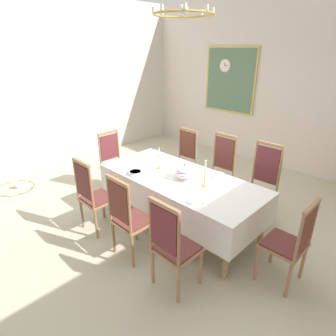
{
  "coord_description": "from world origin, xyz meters",
  "views": [
    {
      "loc": [
        2.37,
        -2.85,
        2.44
      ],
      "look_at": [
        -0.17,
        -0.28,
        0.89
      ],
      "focal_mm": 30.11,
      "sensor_mm": 36.0,
      "label": 1
    }
  ],
  "objects": [
    {
      "name": "mounted_clock",
      "position": [
        -1.52,
        2.97,
        2.05
      ],
      "size": [
        0.29,
        0.06,
        0.29
      ],
      "color": "#D1B251"
    },
    {
      "name": "bowl_near_right",
      "position": [
        -0.51,
        -0.6,
        0.81
      ],
      "size": [
        0.2,
        0.2,
        0.05
      ],
      "color": "white",
      "rests_on": "tablecloth"
    },
    {
      "name": "chair_north_c",
      "position": [
        0.75,
        0.71,
        0.6
      ],
      "size": [
        0.44,
        0.42,
        1.21
      ],
      "rotation": [
        0.0,
        0.0,
        3.14
      ],
      "color": "#9E6A4B",
      "rests_on": "ground"
    },
    {
      "name": "back_wall",
      "position": [
        0.0,
        3.04,
        1.73
      ],
      "size": [
        7.21,
        0.08,
        3.46
      ],
      "primitive_type": "cube",
      "color": "beige",
      "rests_on": "ground"
    },
    {
      "name": "bowl_near_left",
      "position": [
        0.57,
        -0.62,
        0.8
      ],
      "size": [
        0.15,
        0.15,
        0.03
      ],
      "color": "white",
      "rests_on": "tablecloth"
    },
    {
      "name": "tablecloth",
      "position": [
        0.0,
        -0.22,
        0.66
      ],
      "size": [
        2.38,
        1.05,
        0.43
      ],
      "color": "white",
      "rests_on": "dining_table"
    },
    {
      "name": "soup_tureen",
      "position": [
        0.08,
        -0.22,
        0.89
      ],
      "size": [
        0.27,
        0.27,
        0.22
      ],
      "color": "white",
      "rests_on": "tablecloth"
    },
    {
      "name": "left_wall",
      "position": [
        -3.64,
        0.0,
        1.73
      ],
      "size": [
        0.08,
        6.0,
        3.46
      ],
      "primitive_type": "cube",
      "color": "silver",
      "rests_on": "ground"
    },
    {
      "name": "chair_south_c",
      "position": [
        0.75,
        -1.14,
        0.57
      ],
      "size": [
        0.44,
        0.42,
        1.1
      ],
      "color": "#9B7751",
      "rests_on": "ground"
    },
    {
      "name": "spoon_secondary",
      "position": [
        -0.64,
        -0.57,
        0.79
      ],
      "size": [
        0.03,
        0.18,
        0.01
      ],
      "rotation": [
        0.0,
        0.0,
        0.02
      ],
      "color": "gold",
      "rests_on": "tablecloth"
    },
    {
      "name": "ground",
      "position": [
        0.0,
        0.0,
        -0.02
      ],
      "size": [
        7.21,
        6.0,
        0.04
      ],
      "primitive_type": "cube",
      "color": "#BFB89B"
    },
    {
      "name": "chair_south_b",
      "position": [
        0.01,
        -1.14,
        0.57
      ],
      "size": [
        0.44,
        0.42,
        1.11
      ],
      "color": "#94794F",
      "rests_on": "ground"
    },
    {
      "name": "bowl_far_left",
      "position": [
        0.37,
        0.17,
        0.81
      ],
      "size": [
        0.18,
        0.18,
        0.04
      ],
      "color": "white",
      "rests_on": "tablecloth"
    },
    {
      "name": "chair_head_east",
      "position": [
        1.58,
        -0.22,
        0.55
      ],
      "size": [
        0.42,
        0.44,
        1.05
      ],
      "rotation": [
        0.0,
        0.0,
        1.57
      ],
      "color": "#A6704D",
      "rests_on": "ground"
    },
    {
      "name": "chair_north_b",
      "position": [
        0.01,
        0.71,
        0.59
      ],
      "size": [
        0.44,
        0.42,
        1.18
      ],
      "rotation": [
        0.0,
        0.0,
        3.14
      ],
      "color": "olive",
      "rests_on": "ground"
    },
    {
      "name": "candlestick_west",
      "position": [
        -0.42,
        -0.22,
        0.91
      ],
      "size": [
        0.07,
        0.07,
        0.33
      ],
      "color": "gold",
      "rests_on": "tablecloth"
    },
    {
      "name": "spoon_primary",
      "position": [
        0.68,
        -0.59,
        0.79
      ],
      "size": [
        0.03,
        0.18,
        0.01
      ],
      "rotation": [
        0.0,
        0.0,
        0.06
      ],
      "color": "gold",
      "rests_on": "tablecloth"
    },
    {
      "name": "framed_painting",
      "position": [
        -1.38,
        2.97,
        1.74
      ],
      "size": [
        1.31,
        0.05,
        1.46
      ],
      "color": "#D1B251"
    },
    {
      "name": "chair_head_west",
      "position": [
        -1.58,
        -0.22,
        0.56
      ],
      "size": [
        0.42,
        0.44,
        1.09
      ],
      "rotation": [
        0.0,
        0.0,
        -1.57
      ],
      "color": "#9F6C51",
      "rests_on": "ground"
    },
    {
      "name": "dining_table",
      "position": [
        0.0,
        -0.22,
        0.7
      ],
      "size": [
        2.36,
        1.03,
        0.78
      ],
      "color": "#9B6D41",
      "rests_on": "ground"
    },
    {
      "name": "chair_north_a",
      "position": [
        -0.77,
        0.71,
        0.57
      ],
      "size": [
        0.44,
        0.42,
        1.12
      ],
      "rotation": [
        0.0,
        0.0,
        3.14
      ],
      "color": "#96674A",
      "rests_on": "ground"
    },
    {
      "name": "candlestick_east",
      "position": [
        0.42,
        -0.22,
        0.93
      ],
      "size": [
        0.07,
        0.07,
        0.37
      ],
      "color": "gold",
      "rests_on": "tablecloth"
    },
    {
      "name": "chair_south_a",
      "position": [
        -0.77,
        -1.14,
        0.57
      ],
      "size": [
        0.44,
        0.42,
        1.1
      ],
      "color": "#A3684A",
      "rests_on": "ground"
    },
    {
      "name": "chandelier",
      "position": [
        -0.0,
        -0.22,
        2.79
      ],
      "size": [
        0.69,
        0.69,
        0.66
      ],
      "color": "gold"
    }
  ]
}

